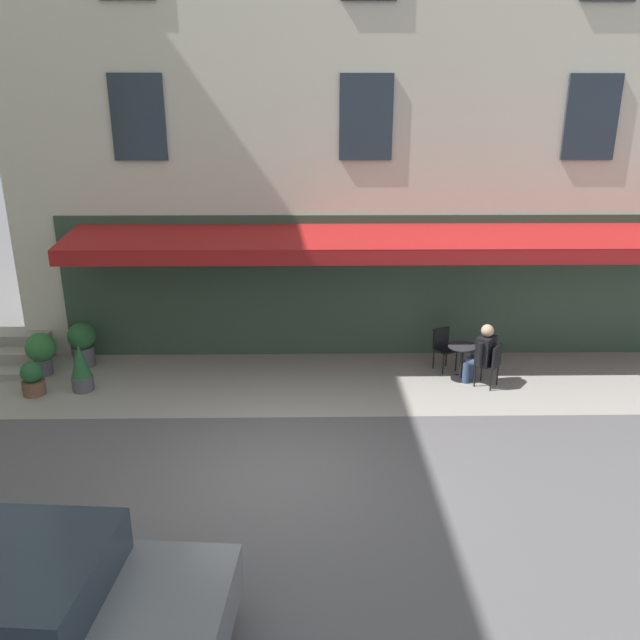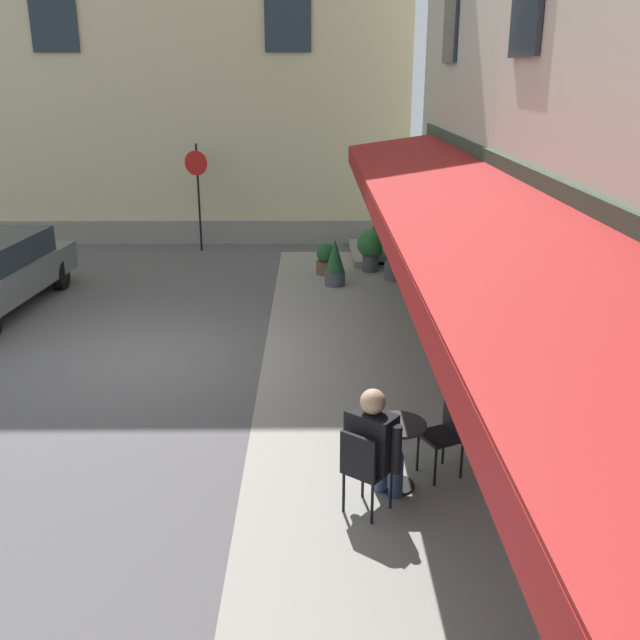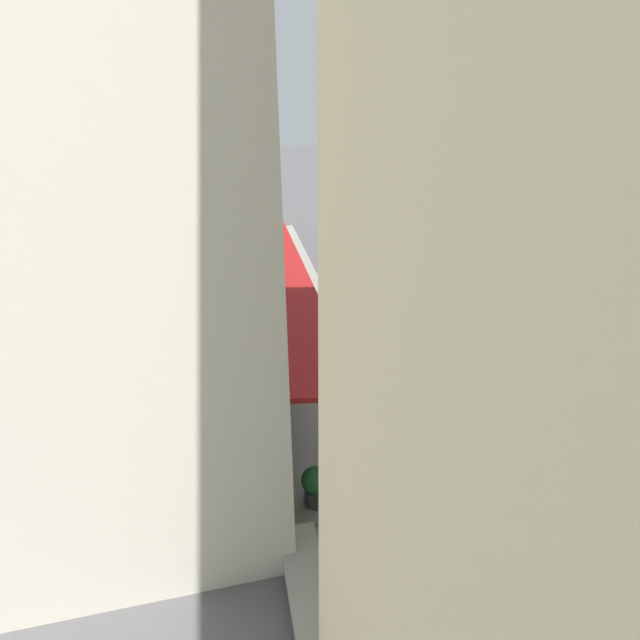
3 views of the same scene
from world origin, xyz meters
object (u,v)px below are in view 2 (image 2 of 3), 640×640
object	(u,v)px
potted_plant_mid_terrace	(371,247)
cafe_chair_black_under_awning	(363,465)
cafe_chair_black_back_row	(447,428)
potted_plant_entrance_left	(396,255)
potted_plant_entrance_right	(326,259)
seated_companion_in_black	(376,443)
cafe_table_mid_terrace	(397,445)
no_parking_sign	(197,178)
potted_plant_under_sign	(376,237)
potted_plant_by_steps	(335,263)

from	to	relation	value
potted_plant_mid_terrace	cafe_chair_black_under_awning	bearing A→B (deg)	175.16
cafe_chair_black_back_row	potted_plant_entrance_left	xyz separation A→B (m)	(7.84, -0.30, -0.00)
potted_plant_entrance_left	potted_plant_mid_terrace	world-z (taller)	potted_plant_entrance_left
cafe_chair_black_back_row	potted_plant_entrance_right	distance (m)	8.40
potted_plant_entrance_right	seated_companion_in_black	bearing A→B (deg)	-177.85
cafe_table_mid_terrace	potted_plant_mid_terrace	xyz separation A→B (m)	(8.81, -0.40, 0.05)
cafe_chair_black_under_awning	potted_plant_entrance_right	distance (m)	9.09
seated_companion_in_black	potted_plant_entrance_right	size ratio (longest dim) A/B	1.92
cafe_table_mid_terrace	no_parking_sign	bearing A→B (deg)	18.72
no_parking_sign	potted_plant_mid_terrace	size ratio (longest dim) A/B	2.80
cafe_chair_black_under_awning	potted_plant_entrance_right	world-z (taller)	cafe_chair_black_under_awning
cafe_table_mid_terrace	potted_plant_entrance_right	world-z (taller)	cafe_table_mid_terrace
cafe_table_mid_terrace	potted_plant_mid_terrace	world-z (taller)	potted_plant_mid_terrace
cafe_chair_black_under_awning	potted_plant_entrance_left	xyz separation A→B (m)	(8.61, -1.26, -0.00)
no_parking_sign	potted_plant_entrance_right	size ratio (longest dim) A/B	3.81
potted_plant_entrance_left	cafe_chair_black_under_awning	bearing A→B (deg)	171.67
cafe_chair_black_under_awning	potted_plant_mid_terrace	bearing A→B (deg)	-4.84
seated_companion_in_black	potted_plant_entrance_left	distance (m)	8.51
cafe_chair_black_under_awning	potted_plant_under_sign	xyz separation A→B (m)	(10.84, -1.04, -0.10)
no_parking_sign	potted_plant_entrance_right	xyz separation A→B (m)	(-2.20, -3.07, -1.46)
cafe_chair_black_under_awning	seated_companion_in_black	world-z (taller)	seated_companion_in_black
potted_plant_by_steps	seated_companion_in_black	bearing A→B (deg)	-178.80
seated_companion_in_black	potted_plant_by_steps	distance (m)	8.02
cafe_table_mid_terrace	seated_companion_in_black	distance (m)	0.47
cafe_chair_black_back_row	potted_plant_entrance_right	world-z (taller)	cafe_chair_black_back_row
potted_plant_under_sign	cafe_table_mid_terrace	bearing A→B (deg)	176.42
cafe_table_mid_terrace	seated_companion_in_black	size ratio (longest dim) A/B	0.57
no_parking_sign	potted_plant_entrance_right	distance (m)	4.05
cafe_chair_black_back_row	cafe_table_mid_terrace	bearing A→B (deg)	115.13
cafe_chair_black_under_awning	cafe_chair_black_back_row	world-z (taller)	same
no_parking_sign	cafe_chair_black_under_awning	bearing A→B (deg)	-163.86
cafe_table_mid_terrace	potted_plant_by_steps	bearing A→B (deg)	3.15
no_parking_sign	cafe_chair_black_back_row	bearing A→B (deg)	-158.11
cafe_chair_black_back_row	potted_plant_under_sign	size ratio (longest dim) A/B	0.99
potted_plant_mid_terrace	cafe_chair_black_back_row	bearing A→B (deg)	-178.84
cafe_chair_black_back_row	potted_plant_under_sign	distance (m)	10.07
potted_plant_entrance_right	cafe_table_mid_terrace	bearing A→B (deg)	-176.07
seated_companion_in_black	potted_plant_entrance_right	distance (m)	8.93
cafe_chair_black_back_row	potted_plant_entrance_left	world-z (taller)	potted_plant_entrance_left
cafe_chair_black_under_awning	no_parking_sign	xyz separation A→B (m)	(11.29, 3.27, 1.25)
cafe_table_mid_terrace	potted_plant_entrance_right	size ratio (longest dim) A/B	1.10
potted_plant_entrance_left	potted_plant_entrance_right	xyz separation A→B (m)	(0.48, 1.46, -0.21)
cafe_table_mid_terrace	potted_plant_entrance_left	world-z (taller)	potted_plant_entrance_left
cafe_table_mid_terrace	no_parking_sign	xyz separation A→B (m)	(10.79, 3.66, 1.30)
cafe_table_mid_terrace	potted_plant_by_steps	size ratio (longest dim) A/B	0.76
cafe_table_mid_terrace	potted_plant_entrance_left	size ratio (longest dim) A/B	0.76
potted_plant_by_steps	potted_plant_entrance_right	distance (m)	0.93
seated_companion_in_black	potted_plant_entrance_left	size ratio (longest dim) A/B	1.33
potted_plant_mid_terrace	no_parking_sign	bearing A→B (deg)	63.92
cafe_chair_black_back_row	potted_plant_entrance_right	size ratio (longest dim) A/B	1.34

